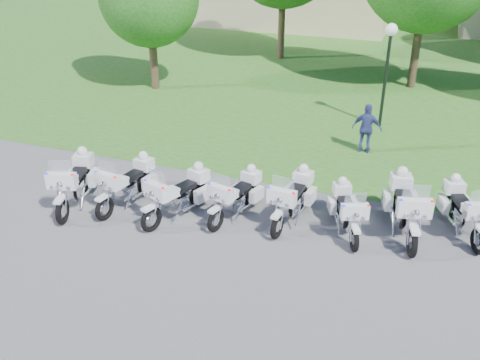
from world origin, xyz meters
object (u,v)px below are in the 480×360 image
(motorcycle_0, at_px, (75,181))
(motorcycle_6, at_px, (405,206))
(motorcycle_7, at_px, (464,209))
(bystander_c, at_px, (367,129))
(motorcycle_1, at_px, (128,182))
(motorcycle_2, at_px, (179,193))
(motorcycle_3, at_px, (237,194))
(motorcycle_5, at_px, (347,210))
(lamp_post, at_px, (389,49))
(motorcycle_4, at_px, (293,197))

(motorcycle_0, height_order, motorcycle_6, motorcycle_6)
(motorcycle_7, xyz_separation_m, bystander_c, (-3.05, 4.22, 0.19))
(motorcycle_1, xyz_separation_m, motorcycle_6, (7.31, 1.13, 0.07))
(motorcycle_2, xyz_separation_m, motorcycle_7, (7.08, 1.77, -0.03))
(motorcycle_1, distance_m, motorcycle_3, 3.08)
(motorcycle_5, distance_m, lamp_post, 8.22)
(motorcycle_2, bearing_deg, lamp_post, -95.93)
(motorcycle_2, relative_size, bystander_c, 1.37)
(motorcycle_7, height_order, bystander_c, bystander_c)
(motorcycle_7, relative_size, lamp_post, 0.57)
(motorcycle_4, bearing_deg, motorcycle_1, 15.71)
(motorcycle_0, bearing_deg, lamp_post, -143.91)
(motorcycle_7, bearing_deg, motorcycle_4, -9.77)
(motorcycle_2, relative_size, motorcycle_4, 0.97)
(motorcycle_1, distance_m, bystander_c, 8.16)
(motorcycle_4, bearing_deg, bystander_c, -96.03)
(motorcycle_3, xyz_separation_m, lamp_post, (2.79, 8.14, 2.28))
(motorcycle_5, bearing_deg, lamp_post, -111.86)
(motorcycle_5, relative_size, motorcycle_6, 0.80)
(motorcycle_0, xyz_separation_m, lamp_post, (7.21, 9.06, 2.21))
(motorcycle_2, relative_size, lamp_post, 0.60)
(motorcycle_4, height_order, motorcycle_7, motorcycle_4)
(motorcycle_7, bearing_deg, motorcycle_3, -9.96)
(motorcycle_0, height_order, motorcycle_2, motorcycle_0)
(motorcycle_2, distance_m, motorcycle_6, 5.82)
(motorcycle_1, bearing_deg, lamp_post, -115.34)
(motorcycle_4, height_order, lamp_post, lamp_post)
(motorcycle_1, relative_size, motorcycle_7, 1.08)
(motorcycle_1, distance_m, motorcycle_5, 5.97)
(motorcycle_4, distance_m, lamp_post, 8.26)
(motorcycle_3, bearing_deg, motorcycle_6, -156.59)
(motorcycle_3, relative_size, bystander_c, 1.32)
(motorcycle_0, distance_m, motorcycle_2, 3.02)
(motorcycle_2, height_order, motorcycle_7, motorcycle_2)
(motorcycle_0, xyz_separation_m, motorcycle_2, (2.99, 0.39, -0.03))
(lamp_post, bearing_deg, motorcycle_7, -67.44)
(motorcycle_2, bearing_deg, motorcycle_6, -147.66)
(motorcycle_5, relative_size, lamp_post, 0.54)
(motorcycle_3, relative_size, motorcycle_6, 0.87)
(lamp_post, relative_size, bystander_c, 2.27)
(motorcycle_0, distance_m, motorcycle_4, 5.99)
(motorcycle_2, xyz_separation_m, motorcycle_3, (1.42, 0.53, -0.04))
(motorcycle_1, bearing_deg, motorcycle_0, 28.95)
(bystander_c, bearing_deg, motorcycle_1, 46.19)
(motorcycle_5, xyz_separation_m, motorcycle_6, (1.37, 0.46, 0.13))
(motorcycle_7, xyz_separation_m, lamp_post, (-2.87, 6.90, 2.26))
(motorcycle_2, xyz_separation_m, lamp_post, (4.21, 8.67, 2.24))
(motorcycle_5, distance_m, motorcycle_7, 2.94)
(motorcycle_3, xyz_separation_m, bystander_c, (2.61, 5.46, 0.21))
(motorcycle_0, distance_m, motorcycle_7, 10.30)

